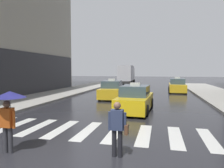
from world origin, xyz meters
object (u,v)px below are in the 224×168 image
object	(u,v)px
taxi_second	(112,90)
box_truck	(127,74)
pedestrian_with_umbrella	(9,105)
taxi_lead	(135,100)
pedestrian_with_handbag	(118,126)
taxi_third	(177,86)

from	to	relation	value
taxi_second	box_truck	world-z (taller)	box_truck
box_truck	pedestrian_with_umbrella	size ratio (longest dim) A/B	3.92
taxi_lead	pedestrian_with_umbrella	size ratio (longest dim) A/B	2.39
box_truck	taxi_lead	bearing A→B (deg)	-79.46
taxi_second	pedestrian_with_umbrella	world-z (taller)	pedestrian_with_umbrella
taxi_lead	pedestrian_with_handbag	distance (m)	6.99
taxi_lead	taxi_third	bearing A→B (deg)	74.08
taxi_lead	taxi_third	world-z (taller)	same
taxi_lead	pedestrian_with_umbrella	xyz separation A→B (m)	(-3.01, -7.47, 0.79)
pedestrian_with_handbag	pedestrian_with_umbrella	bearing A→B (deg)	-171.44
taxi_second	pedestrian_with_handbag	distance (m)	12.74
taxi_second	taxi_third	bearing A→B (deg)	47.23
pedestrian_with_umbrella	pedestrian_with_handbag	world-z (taller)	pedestrian_with_umbrella
box_truck	pedestrian_with_handbag	size ratio (longest dim) A/B	4.61
taxi_second	pedestrian_with_umbrella	xyz separation A→B (m)	(-0.22, -12.86, 0.79)
taxi_third	pedestrian_with_umbrella	world-z (taller)	pedestrian_with_umbrella
taxi_lead	pedestrian_with_handbag	world-z (taller)	taxi_lead
taxi_second	pedestrian_with_handbag	size ratio (longest dim) A/B	2.80
taxi_second	taxi_third	xyz separation A→B (m)	(6.25, 6.76, 0.00)
taxi_lead	box_truck	world-z (taller)	box_truck
taxi_third	pedestrian_with_handbag	xyz separation A→B (m)	(-3.17, -19.12, 0.21)
pedestrian_with_umbrella	taxi_lead	bearing A→B (deg)	68.07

